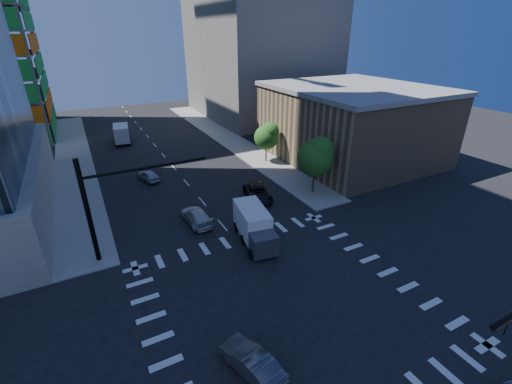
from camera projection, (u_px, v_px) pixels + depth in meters
ground at (287, 301)px, 24.63m from camera, size 160.00×160.00×0.00m
road_markings at (287, 301)px, 24.63m from camera, size 20.00×20.00×0.01m
sidewalk_ne at (227, 138)px, 61.87m from camera, size 5.00×60.00×0.15m
sidewalk_nw at (74, 160)px, 51.37m from camera, size 5.00×60.00×0.15m
commercial_building at (352, 123)px, 50.47m from camera, size 20.50×22.50×10.60m
bg_building_ne at (259, 49)px, 74.01m from camera, size 24.00×30.00×28.00m
signal_mast_nw at (106, 199)px, 27.29m from camera, size 10.20×0.40×9.00m
tree_south at (317, 156)px, 39.06m from camera, size 4.16×4.16×6.82m
tree_north at (267, 136)px, 49.09m from camera, size 3.54×3.52×5.78m
no_parking_sign at (510, 319)px, 21.33m from camera, size 0.30×0.06×2.20m
car_nb_far at (258, 193)px, 39.38m from camera, size 3.57×5.82×1.51m
car_sb_near at (196, 216)px, 34.46m from camera, size 2.29×5.15×1.47m
car_sb_mid at (148, 175)px, 44.22m from camera, size 2.57×4.32×1.38m
car_sb_cross at (251, 362)px, 19.30m from camera, size 2.71×4.69×1.46m
box_truck_near at (255, 229)px, 30.94m from camera, size 3.41×6.22×3.10m
box_truck_far at (122, 134)px, 59.19m from camera, size 3.25×6.27×3.15m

